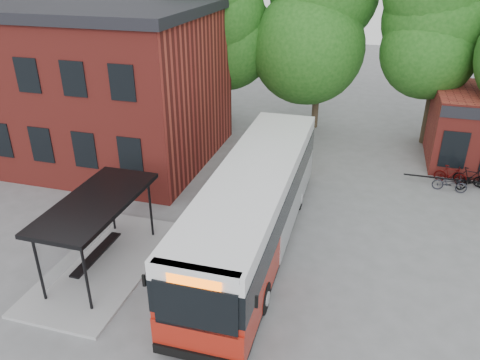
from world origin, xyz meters
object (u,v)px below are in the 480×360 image
(bicycle_2, at_px, (450,183))
(bicycle_3, at_px, (451,175))
(bus_shelter, at_px, (100,234))
(bicycle_4, at_px, (473,181))
(city_bus, at_px, (255,206))
(bicycle_5, at_px, (470,177))

(bicycle_2, xyz_separation_m, bicycle_3, (0.13, 0.99, 0.05))
(bus_shelter, relative_size, bicycle_3, 4.36)
(bicycle_3, distance_m, bicycle_4, 1.09)
(bus_shelter, relative_size, city_bus, 0.52)
(bicycle_4, bearing_deg, city_bus, 105.74)
(city_bus, distance_m, bicycle_2, 11.01)
(bicycle_2, distance_m, bicycle_4, 1.26)
(bus_shelter, distance_m, bicycle_4, 18.14)
(bicycle_2, distance_m, bicycle_5, 1.43)
(bicycle_2, relative_size, bicycle_4, 0.93)
(bus_shelter, bearing_deg, city_bus, 31.45)
(bicycle_3, bearing_deg, city_bus, 147.65)
(city_bus, relative_size, bicycle_2, 8.23)
(city_bus, height_order, bicycle_3, city_bus)
(bicycle_4, bearing_deg, bicycle_2, 92.13)
(city_bus, relative_size, bicycle_5, 8.50)
(bicycle_4, xyz_separation_m, bicycle_5, (-0.09, 0.42, 0.01))
(city_bus, bearing_deg, bicycle_5, 41.00)
(bus_shelter, bearing_deg, bicycle_2, 37.72)
(bicycle_4, height_order, bicycle_5, bicycle_5)
(city_bus, bearing_deg, bicycle_4, 39.25)
(bicycle_3, relative_size, bicycle_5, 1.01)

